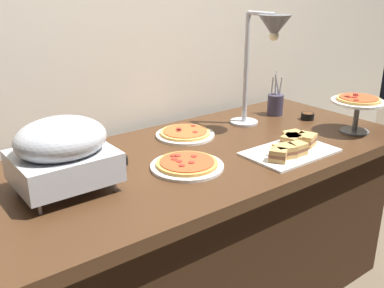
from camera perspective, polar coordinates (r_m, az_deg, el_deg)
back_wall at (r=2.16m, az=-6.97°, el=13.84°), size 4.40×0.04×2.40m
buffet_table at (r=2.03m, az=1.39°, el=-10.91°), size 1.90×0.84×0.76m
chafing_dish at (r=1.54m, az=-16.42°, el=-0.84°), size 0.33×0.28×0.26m
heat_lamp at (r=2.07m, az=9.81°, el=13.13°), size 0.15×0.31×0.55m
pizza_plate_front at (r=1.71m, az=-0.65°, el=-2.69°), size 0.29×0.29×0.03m
pizza_plate_center at (r=2.05m, az=-0.90°, el=1.35°), size 0.27×0.27×0.03m
pizza_plate_raised_stand at (r=2.21m, az=20.63°, el=4.83°), size 0.25×0.25×0.17m
sandwich_platter at (r=1.90m, az=12.75°, el=-0.38°), size 0.38×0.24×0.06m
sauce_cup_near at (r=2.38m, az=14.70°, el=3.52°), size 0.07×0.07×0.03m
sauce_cup_far at (r=1.76m, az=-9.18°, el=-2.09°), size 0.06×0.06×0.03m
utensil_holder at (r=2.41m, az=10.71°, el=5.13°), size 0.08×0.08×0.23m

